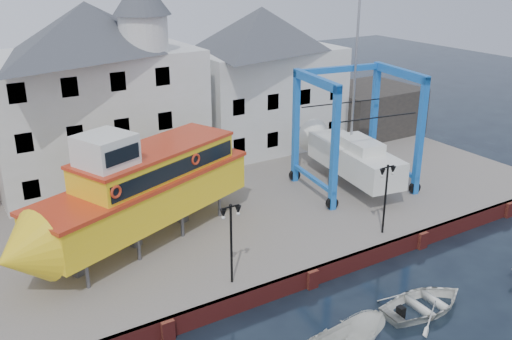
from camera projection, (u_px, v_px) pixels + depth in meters
ground at (311, 287)px, 29.39m from camera, size 140.00×140.00×0.00m
hardstanding at (212, 204)px, 37.93m from camera, size 44.00×22.00×1.00m
quay_wall at (310, 278)px, 29.29m from camera, size 44.00×0.47×1.00m
building_white_main at (95, 90)px, 38.96m from camera, size 14.00×8.30×14.00m
building_white_right at (262, 77)px, 46.54m from camera, size 12.00×8.00×11.20m
shed_dark at (367, 109)px, 51.17m from camera, size 8.00×7.00×4.00m
lamp_post_left at (231, 224)px, 26.88m from camera, size 1.12×0.32×4.20m
lamp_post_right at (387, 182)px, 31.81m from camera, size 1.12×0.32×4.20m
tour_boat at (132, 192)px, 30.38m from camera, size 15.76×9.24×6.76m
travel_lift at (348, 148)px, 39.28m from camera, size 7.91×10.41×15.32m
motorboat_b at (424, 310)px, 27.50m from camera, size 4.77×3.50×0.96m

